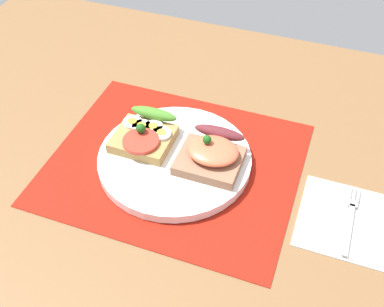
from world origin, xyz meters
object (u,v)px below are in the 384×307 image
object	(u,v)px
plate	(175,159)
napkin	(348,221)
sandwich_egg_tomato	(145,134)
fork	(350,217)
sandwich_salmon	(212,153)

from	to	relation	value
plate	napkin	world-z (taller)	plate
sandwich_egg_tomato	fork	distance (cm)	34.57
napkin	fork	distance (cm)	0.65
sandwich_egg_tomato	napkin	bearing A→B (deg)	-6.92
sandwich_salmon	fork	size ratio (longest dim) A/B	0.75
napkin	fork	bearing A→B (deg)	53.39
plate	sandwich_salmon	bearing A→B (deg)	9.30
sandwich_egg_tomato	sandwich_salmon	distance (cm)	11.94
plate	sandwich_egg_tomato	size ratio (longest dim) A/B	2.39
sandwich_salmon	napkin	xyz separation A→B (cm)	(22.09, -3.41, -3.33)
sandwich_egg_tomato	plate	bearing A→B (deg)	-16.20
plate	napkin	bearing A→B (deg)	-4.91
plate	sandwich_egg_tomato	bearing A→B (deg)	163.80
plate	fork	world-z (taller)	plate
sandwich_egg_tomato	napkin	size ratio (longest dim) A/B	0.74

